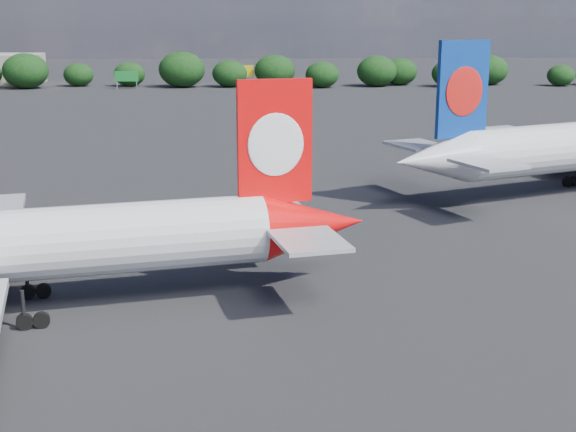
{
  "coord_description": "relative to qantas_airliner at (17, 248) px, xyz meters",
  "views": [
    {
      "loc": [
        14.03,
        -32.31,
        19.38
      ],
      "look_at": [
        16.0,
        12.0,
        8.0
      ],
      "focal_mm": 50.0,
      "sensor_mm": 36.0,
      "label": 1
    }
  ],
  "objects": [
    {
      "name": "ground",
      "position": [
        1.28,
        42.04,
        -4.56
      ],
      "size": [
        500.0,
        500.0,
        0.0
      ],
      "primitive_type": "plane",
      "color": "black",
      "rests_on": "ground"
    },
    {
      "name": "qantas_airliner",
      "position": [
        0.0,
        0.0,
        0.0
      ],
      "size": [
        45.59,
        43.61,
        14.97
      ],
      "color": "silver",
      "rests_on": "ground"
    },
    {
      "name": "highway_sign",
      "position": [
        -16.72,
        158.04,
        -1.43
      ],
      "size": [
        6.0,
        0.3,
        4.5
      ],
      "color": "#156B27",
      "rests_on": "ground"
    },
    {
      "name": "billboard_yellow",
      "position": [
        13.28,
        164.04,
        -0.69
      ],
      "size": [
        5.0,
        0.3,
        5.5
      ],
      "color": "gold",
      "rests_on": "ground"
    },
    {
      "name": "horizon_treeline",
      "position": [
        -0.79,
        161.85,
        -0.64
      ],
      "size": [
        204.2,
        16.55,
        9.28
      ],
      "color": "black",
      "rests_on": "ground"
    }
  ]
}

